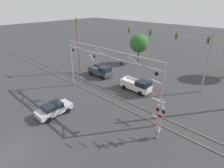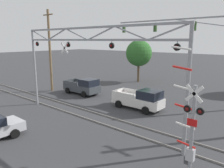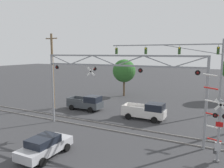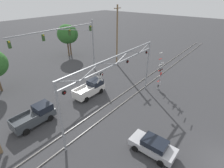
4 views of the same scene
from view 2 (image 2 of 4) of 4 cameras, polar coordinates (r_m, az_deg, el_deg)
name	(u,v)px [view 2 (image 2 of 4)]	position (r m, az deg, el deg)	size (l,w,h in m)	color
rail_track_near	(92,121)	(17.08, -5.16, -9.49)	(80.00, 0.08, 0.10)	gray
rail_track_far	(105,116)	(18.04, -1.87, -8.28)	(80.00, 0.08, 0.10)	gray
crossing_gantry	(88,54)	(15.80, -6.28, 7.91)	(14.88, 0.26, 7.05)	gray
crossing_signal_mast	(190,131)	(10.52, 19.75, -11.51)	(1.62, 0.35, 5.90)	gray
traffic_signal_span	(205,38)	(23.14, 23.18, 10.93)	(14.19, 0.39, 8.81)	gray
pickup_truck_lead	(140,99)	(19.77, 7.35, -3.98)	(4.64, 2.07, 1.87)	silver
pickup_truck_following	(83,86)	(25.17, -7.57, -0.63)	(4.51, 2.07, 1.87)	#3D4247
utility_pole_left	(50,50)	(27.22, -15.91, 8.51)	(1.80, 0.28, 9.58)	brown
background_tree_far_right_verge	(139,53)	(32.27, 7.02, 7.97)	(3.79, 3.79, 6.13)	brown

